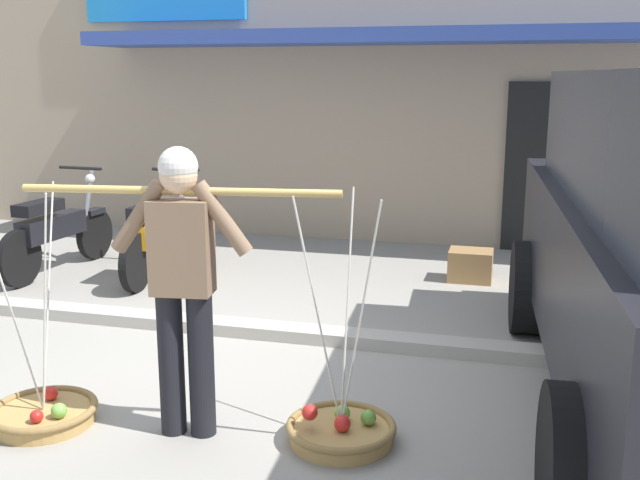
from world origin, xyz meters
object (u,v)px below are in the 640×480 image
at_px(fruit_vendor, 182,273).
at_px(fruit_basket_right_side, 341,429).
at_px(motorcycle_second_in_row, 160,234).
at_px(motorcycle_nearest_shop, 56,231).
at_px(wooden_crate, 470,265).
at_px(fruit_basket_left_side, 44,412).

relative_size(fruit_vendor, fruit_basket_right_side, 1.24).
bearing_deg(motorcycle_second_in_row, motorcycle_nearest_shop, -172.61).
bearing_deg(wooden_crate, fruit_vendor, -109.92).
height_order(fruit_vendor, motorcycle_second_in_row, fruit_vendor).
relative_size(motorcycle_nearest_shop, wooden_crate, 4.14).
xyz_separation_m(fruit_basket_left_side, fruit_basket_right_side, (1.80, 0.25, 0.00)).
bearing_deg(fruit_basket_right_side, fruit_vendor, -172.08).
distance_m(fruit_basket_left_side, motorcycle_nearest_shop, 3.74).
bearing_deg(motorcycle_nearest_shop, fruit_vendor, -46.00).
bearing_deg(motorcycle_second_in_row, fruit_basket_left_side, -75.11).
height_order(motorcycle_second_in_row, wooden_crate, motorcycle_second_in_row).
height_order(fruit_basket_left_side, wooden_crate, fruit_basket_left_side).
distance_m(motorcycle_nearest_shop, wooden_crate, 4.37).
distance_m(fruit_basket_right_side, motorcycle_second_in_row, 4.05).
distance_m(fruit_vendor, fruit_basket_left_side, 1.28).
xyz_separation_m(fruit_vendor, wooden_crate, (1.39, 3.82, -0.82)).
bearing_deg(motorcycle_nearest_shop, fruit_basket_left_side, -57.35).
xyz_separation_m(fruit_vendor, motorcycle_second_in_row, (-1.77, 3.15, -0.53)).
bearing_deg(fruit_basket_right_side, motorcycle_second_in_row, 131.39).
bearing_deg(fruit_vendor, fruit_basket_right_side, 7.92).
bearing_deg(fruit_basket_left_side, motorcycle_second_in_row, 104.89).
xyz_separation_m(fruit_basket_right_side, motorcycle_nearest_shop, (-3.80, 2.88, 0.38)).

